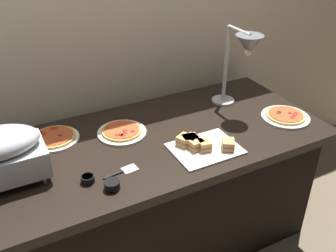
# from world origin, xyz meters

# --- Properties ---
(ground_plane) EXTENTS (8.00, 8.00, 0.00)m
(ground_plane) POSITION_xyz_m (0.00, 0.00, 0.00)
(ground_plane) COLOR brown
(back_wall) EXTENTS (4.40, 0.04, 2.40)m
(back_wall) POSITION_xyz_m (0.00, 0.50, 1.20)
(back_wall) COLOR #C6B593
(back_wall) RESTS_ON ground_plane
(buffet_table) EXTENTS (1.90, 0.84, 0.76)m
(buffet_table) POSITION_xyz_m (0.00, 0.00, 0.39)
(buffet_table) COLOR black
(buffet_table) RESTS_ON ground_plane
(heat_lamp) EXTENTS (0.15, 0.33, 0.48)m
(heat_lamp) POSITION_xyz_m (0.58, 0.03, 1.13)
(heat_lamp) COLOR #B7BABF
(heat_lamp) RESTS_ON buffet_table
(pizza_plate_front) EXTENTS (0.26, 0.26, 0.03)m
(pizza_plate_front) POSITION_xyz_m (-0.12, 0.12, 0.77)
(pizza_plate_front) COLOR white
(pizza_plate_front) RESTS_ON buffet_table
(pizza_plate_center) EXTENTS (0.26, 0.26, 0.03)m
(pizza_plate_center) POSITION_xyz_m (-0.45, 0.22, 0.77)
(pizza_plate_center) COLOR white
(pizza_plate_center) RESTS_ON buffet_table
(pizza_plate_raised_stand) EXTENTS (0.27, 0.27, 0.03)m
(pizza_plate_raised_stand) POSITION_xyz_m (0.78, -0.16, 0.77)
(pizza_plate_raised_stand) COLOR white
(pizza_plate_raised_stand) RESTS_ON buffet_table
(sandwich_platter) EXTENTS (0.33, 0.26, 0.06)m
(sandwich_platter) POSITION_xyz_m (0.18, -0.20, 0.78)
(sandwich_platter) COLOR white
(sandwich_platter) RESTS_ON buffet_table
(sauce_cup_near) EXTENTS (0.06, 0.06, 0.03)m
(sauce_cup_near) POSITION_xyz_m (-0.40, -0.19, 0.78)
(sauce_cup_near) COLOR black
(sauce_cup_near) RESTS_ON buffet_table
(sauce_cup_far) EXTENTS (0.07, 0.07, 0.04)m
(sauce_cup_far) POSITION_xyz_m (-0.32, -0.29, 0.78)
(sauce_cup_far) COLOR black
(sauce_cup_far) RESTS_ON buffet_table
(serving_spatula) EXTENTS (0.17, 0.06, 0.01)m
(serving_spatula) POSITION_xyz_m (-0.24, -0.20, 0.76)
(serving_spatula) COLOR #B7BABF
(serving_spatula) RESTS_ON buffet_table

